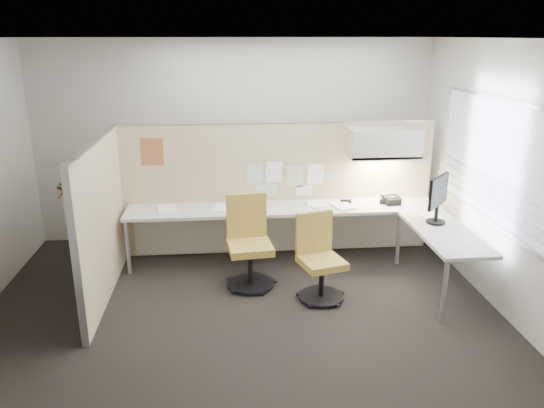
{
  "coord_description": "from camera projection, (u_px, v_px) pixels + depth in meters",
  "views": [
    {
      "loc": [
        -0.13,
        -5.12,
        2.83
      ],
      "look_at": [
        0.4,
        0.8,
        0.93
      ],
      "focal_mm": 35.0,
      "sensor_mm": 36.0,
      "label": 1
    }
  ],
  "objects": [
    {
      "name": "paper_stack_6",
      "position": [
        246.0,
        209.0,
        6.66
      ],
      "size": [
        0.24,
        0.31,
        0.03
      ],
      "primitive_type": "cube",
      "rotation": [
        0.0,
        0.0,
        -0.04
      ],
      "color": "white",
      "rests_on": "desk"
    },
    {
      "name": "chair_left",
      "position": [
        249.0,
        245.0,
        6.18
      ],
      "size": [
        0.56,
        0.57,
        1.06
      ],
      "rotation": [
        0.0,
        0.0,
        0.11
      ],
      "color": "black",
      "rests_on": "floor"
    },
    {
      "name": "paper_stack_3",
      "position": [
        316.0,
        204.0,
        6.87
      ],
      "size": [
        0.27,
        0.33,
        0.01
      ],
      "primitive_type": "cube",
      "rotation": [
        0.0,
        0.0,
        -0.13
      ],
      "color": "white",
      "rests_on": "desk"
    },
    {
      "name": "window_pane",
      "position": [
        501.0,
        164.0,
        5.5
      ],
      "size": [
        0.01,
        2.8,
        1.3
      ],
      "primitive_type": "cube",
      "color": "#9AA4B3",
      "rests_on": "wall_right"
    },
    {
      "name": "pinned_papers",
      "position": [
        284.0,
        178.0,
        6.96
      ],
      "size": [
        1.01,
        0.0,
        0.47
      ],
      "color": "#8CBF8C",
      "rests_on": "partition_back"
    },
    {
      "name": "tape_dispenser",
      "position": [
        383.0,
        202.0,
        6.89
      ],
      "size": [
        0.11,
        0.08,
        0.06
      ],
      "primitive_type": "cube",
      "rotation": [
        0.0,
        0.0,
        -0.22
      ],
      "color": "black",
      "rests_on": "desk"
    },
    {
      "name": "monitor",
      "position": [
        438.0,
        196.0,
        6.09
      ],
      "size": [
        0.38,
        0.42,
        0.56
      ],
      "rotation": [
        0.0,
        0.0,
        0.85
      ],
      "color": "black",
      "rests_on": "desk"
    },
    {
      "name": "stapler",
      "position": [
        346.0,
        201.0,
        6.91
      ],
      "size": [
        0.14,
        0.06,
        0.05
      ],
      "primitive_type": "cube",
      "rotation": [
        0.0,
        0.0,
        -0.11
      ],
      "color": "black",
      "rests_on": "desk"
    },
    {
      "name": "phone",
      "position": [
        391.0,
        200.0,
        6.88
      ],
      "size": [
        0.24,
        0.22,
        0.12
      ],
      "rotation": [
        0.0,
        0.0,
        0.18
      ],
      "color": "black",
      "rests_on": "desk"
    },
    {
      "name": "wall_back",
      "position": [
        234.0,
        141.0,
        7.44
      ],
      "size": [
        5.5,
        0.02,
        2.8
      ],
      "primitive_type": "cube",
      "color": "beige",
      "rests_on": "ground"
    },
    {
      "name": "task_light_strip",
      "position": [
        383.0,
        159.0,
        6.82
      ],
      "size": [
        0.6,
        0.06,
        0.02
      ],
      "primitive_type": "cube",
      "color": "#FFEABF",
      "rests_on": "overhead_bin"
    },
    {
      "name": "overhead_bin",
      "position": [
        384.0,
        143.0,
        6.76
      ],
      "size": [
        0.9,
        0.36,
        0.38
      ],
      "primitive_type": "cube",
      "color": "beige",
      "rests_on": "partition_back"
    },
    {
      "name": "paper_stack_1",
      "position": [
        223.0,
        208.0,
        6.71
      ],
      "size": [
        0.3,
        0.35,
        0.02
      ],
      "primitive_type": "cube",
      "rotation": [
        0.0,
        0.0,
        -0.27
      ],
      "color": "white",
      "rests_on": "desk"
    },
    {
      "name": "poster",
      "position": [
        152.0,
        152.0,
        6.7
      ],
      "size": [
        0.28,
        0.0,
        0.35
      ],
      "primitive_type": "cube",
      "color": "orange",
      "rests_on": "partition_back"
    },
    {
      "name": "paper_stack_5",
      "position": [
        431.0,
        217.0,
        6.39
      ],
      "size": [
        0.29,
        0.34,
        0.02
      ],
      "primitive_type": "cube",
      "rotation": [
        0.0,
        0.0,
        0.2
      ],
      "color": "white",
      "rests_on": "desk"
    },
    {
      "name": "coat_hook",
      "position": [
        67.0,
        198.0,
        4.83
      ],
      "size": [
        0.18,
        0.47,
        1.41
      ],
      "color": "silver",
      "rests_on": "partition_left"
    },
    {
      "name": "desk",
      "position": [
        311.0,
        219.0,
        6.7
      ],
      "size": [
        4.0,
        2.07,
        0.73
      ],
      "color": "beige",
      "rests_on": "floor"
    },
    {
      "name": "paper_stack_4",
      "position": [
        343.0,
        206.0,
        6.76
      ],
      "size": [
        0.3,
        0.35,
        0.03
      ],
      "primitive_type": "cube",
      "rotation": [
        0.0,
        0.0,
        0.27
      ],
      "color": "white",
      "rests_on": "desk"
    },
    {
      "name": "ceiling",
      "position": [
        236.0,
        38.0,
        4.88
      ],
      "size": [
        5.5,
        4.5,
        0.01
      ],
      "primitive_type": "cube",
      "color": "white",
      "rests_on": "wall_back"
    },
    {
      "name": "paper_stack_2",
      "position": [
        250.0,
        207.0,
        6.7
      ],
      "size": [
        0.24,
        0.31,
        0.04
      ],
      "primitive_type": "cube",
      "rotation": [
        0.0,
        0.0,
        -0.05
      ],
      "color": "white",
      "rests_on": "desk"
    },
    {
      "name": "partition_left",
      "position": [
        102.0,
        222.0,
        5.82
      ],
      "size": [
        0.06,
        2.2,
        1.75
      ],
      "primitive_type": "cube",
      "color": "beige",
      "rests_on": "floor"
    },
    {
      "name": "chair_right",
      "position": [
        319.0,
        260.0,
        5.88
      ],
      "size": [
        0.55,
        0.57,
        0.95
      ],
      "rotation": [
        0.0,
        0.0,
        0.29
      ],
      "color": "black",
      "rests_on": "floor"
    },
    {
      "name": "partition_back",
      "position": [
        278.0,
        189.0,
        7.03
      ],
      "size": [
        4.1,
        0.06,
        1.75
      ],
      "primitive_type": "cube",
      "color": "beige",
      "rests_on": "floor"
    },
    {
      "name": "floor",
      "position": [
        241.0,
        309.0,
        5.74
      ],
      "size": [
        5.5,
        4.5,
        0.01
      ],
      "primitive_type": "cube",
      "color": "black",
      "rests_on": "ground"
    },
    {
      "name": "wall_right",
      "position": [
        502.0,
        178.0,
        5.54
      ],
      "size": [
        0.02,
        4.5,
        2.8
      ],
      "primitive_type": "cube",
      "color": "beige",
      "rests_on": "ground"
    },
    {
      "name": "wall_front",
      "position": [
        250.0,
        285.0,
        3.17
      ],
      "size": [
        5.5,
        0.02,
        2.8
      ],
      "primitive_type": "cube",
      "color": "beige",
      "rests_on": "ground"
    },
    {
      "name": "paper_stack_0",
      "position": [
        167.0,
        209.0,
        6.67
      ],
      "size": [
        0.28,
        0.34,
        0.03
      ],
      "primitive_type": "cube",
      "rotation": [
        0.0,
        0.0,
        0.18
      ],
      "color": "white",
      "rests_on": "desk"
    }
  ]
}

